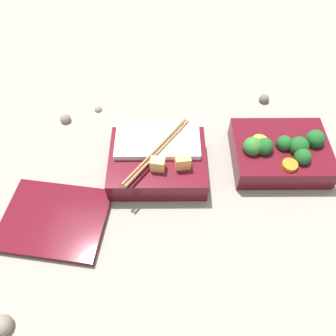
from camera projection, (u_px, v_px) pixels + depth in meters
The scene contains 8 objects.
ground_plane at pixel (215, 165), 0.67m from camera, with size 3.00×3.00×0.00m, color gray.
bento_tray_vegetable at pixel (281, 152), 0.65m from camera, with size 0.19×0.15×0.08m.
bento_tray_rice at pixel (158, 160), 0.64m from camera, with size 0.19×0.16×0.08m.
bento_lid at pixel (55, 220), 0.59m from camera, with size 0.18×0.14×0.01m, color #510F19.
pebble_0 at pixel (65, 119), 0.74m from camera, with size 0.02×0.02×0.02m, color #7A6B5B.
pebble_1 at pixel (98, 109), 0.76m from camera, with size 0.02×0.02×0.02m, color #7A6B5B.
pebble_2 at pixel (264, 99), 0.78m from camera, with size 0.02×0.02×0.02m, color #595651.
pebble_3 at pixel (2, 326), 0.49m from camera, with size 0.03×0.03×0.03m, color #7A6B5B.
Camera 1 is at (0.10, 0.40, 0.54)m, focal length 35.00 mm.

